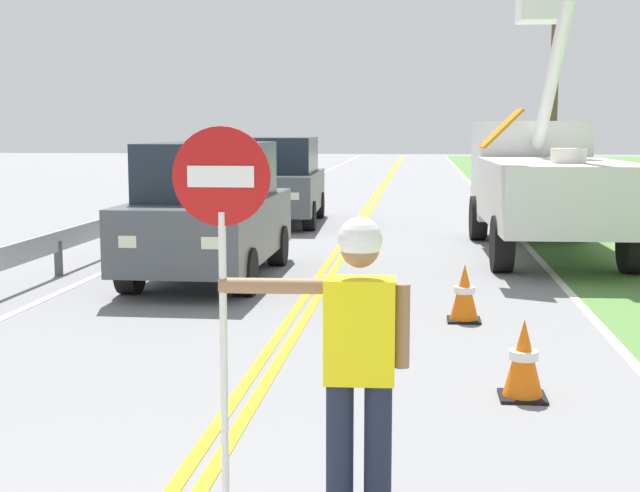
{
  "coord_description": "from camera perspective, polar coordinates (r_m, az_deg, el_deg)",
  "views": [
    {
      "loc": [
        1.47,
        -2.25,
        2.32
      ],
      "look_at": [
        0.52,
        6.26,
        1.2
      ],
      "focal_mm": 50.71,
      "sensor_mm": 36.0,
      "label": 1
    }
  ],
  "objects": [
    {
      "name": "traffic_cone_mid",
      "position": [
        11.03,
        9.1,
        -3.0
      ],
      "size": [
        0.4,
        0.4,
        0.7
      ],
      "color": "orange",
      "rests_on": "ground"
    },
    {
      "name": "utility_bucket_truck",
      "position": [
        17.49,
        13.89,
        4.23
      ],
      "size": [
        2.67,
        6.86,
        5.14
      ],
      "color": "silver",
      "rests_on": "ground"
    },
    {
      "name": "oncoming_suv_second",
      "position": [
        22.01,
        -2.51,
        4.16
      ],
      "size": [
        2.06,
        4.67,
        2.1
      ],
      "color": "#4C5156",
      "rests_on": "ground"
    },
    {
      "name": "centerline_yellow_left",
      "position": [
        22.42,
        2.3,
        1.51
      ],
      "size": [
        0.11,
        110.0,
        0.01
      ],
      "primitive_type": "cube",
      "color": "yellow",
      "rests_on": "ground"
    },
    {
      "name": "guardrail_left_shoulder",
      "position": [
        18.02,
        -12.06,
        1.55
      ],
      "size": [
        0.1,
        32.0,
        0.71
      ],
      "color": "#9EA0A3",
      "rests_on": "ground"
    },
    {
      "name": "edge_line_right",
      "position": [
        22.47,
        11.73,
        1.38
      ],
      "size": [
        0.12,
        110.0,
        0.01
      ],
      "primitive_type": "cube",
      "color": "silver",
      "rests_on": "ground"
    },
    {
      "name": "flagger_worker",
      "position": [
        5.18,
        2.38,
        -6.79
      ],
      "size": [
        1.09,
        0.26,
        1.83
      ],
      "color": "#1E2338",
      "rests_on": "ground"
    },
    {
      "name": "utility_pole_mid",
      "position": [
        31.24,
        14.58,
        10.66
      ],
      "size": [
        1.8,
        0.28,
        8.04
      ],
      "color": "brown",
      "rests_on": "ground"
    },
    {
      "name": "centerline_yellow_right",
      "position": [
        22.41,
        2.76,
        1.51
      ],
      "size": [
        0.11,
        110.0,
        0.01
      ],
      "primitive_type": "cube",
      "color": "yellow",
      "rests_on": "ground"
    },
    {
      "name": "edge_line_left",
      "position": [
        22.93,
        -6.49,
        1.6
      ],
      "size": [
        0.12,
        110.0,
        0.01
      ],
      "primitive_type": "cube",
      "color": "silver",
      "rests_on": "ground"
    },
    {
      "name": "stop_sign_paddle",
      "position": [
        5.14,
        -6.2,
        0.58
      ],
      "size": [
        0.56,
        0.04,
        2.33
      ],
      "color": "silver",
      "rests_on": "ground"
    },
    {
      "name": "traffic_cone_lead",
      "position": [
        8.02,
        12.72,
        -7.06
      ],
      "size": [
        0.4,
        0.4,
        0.7
      ],
      "color": "orange",
      "rests_on": "ground"
    },
    {
      "name": "oncoming_suv_nearest",
      "position": [
        14.05,
        -6.96,
        2.25
      ],
      "size": [
        1.94,
        4.62,
        2.1
      ],
      "color": "#4C5156",
      "rests_on": "ground"
    }
  ]
}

